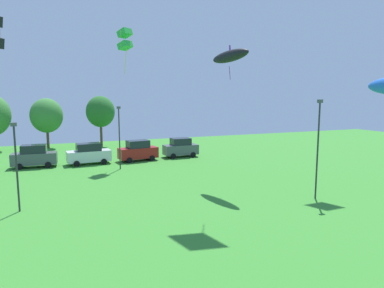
% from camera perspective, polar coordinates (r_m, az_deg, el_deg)
% --- Properties ---
extents(kite_flying_8, '(1.80, 4.43, 2.73)m').
position_cam_1_polar(kite_flying_8, '(28.81, 6.35, 14.35)').
color(kite_flying_8, black).
extents(kite_flying_9, '(1.69, 1.73, 4.74)m').
position_cam_1_polar(kite_flying_9, '(38.55, -11.12, 16.74)').
color(kite_flying_9, green).
extents(parked_car_leftmost, '(4.53, 2.22, 2.37)m').
position_cam_1_polar(parked_car_leftmost, '(39.32, -24.80, -1.87)').
color(parked_car_leftmost, '#4C5156').
rests_on(parked_car_leftmost, ground).
extents(parked_car_second_from_left, '(4.68, 2.23, 2.31)m').
position_cam_1_polar(parked_car_second_from_left, '(39.08, -16.82, -1.57)').
color(parked_car_second_from_left, silver).
rests_on(parked_car_second_from_left, ground).
extents(parked_car_third_from_left, '(4.58, 2.32, 2.38)m').
position_cam_1_polar(parked_car_third_from_left, '(39.81, -8.98, -1.11)').
color(parked_car_third_from_left, maroon).
rests_on(parked_car_third_from_left, ground).
extents(parked_car_rightmost_in_row, '(4.16, 2.03, 2.33)m').
position_cam_1_polar(parked_car_rightmost_in_row, '(41.92, -1.91, -0.60)').
color(parked_car_rightmost_in_row, '#4C5156').
rests_on(parked_car_rightmost_in_row, ground).
extents(light_post_1, '(0.36, 0.20, 5.74)m').
position_cam_1_polar(light_post_1, '(24.30, -27.25, -2.63)').
color(light_post_1, '#2D2D33').
rests_on(light_post_1, ground).
extents(light_post_2, '(0.36, 0.20, 7.14)m').
position_cam_1_polar(light_post_2, '(25.88, 20.25, -0.04)').
color(light_post_2, '#2D2D33').
rests_on(light_post_2, ground).
extents(light_post_3, '(0.36, 0.20, 6.38)m').
position_cam_1_polar(light_post_3, '(35.20, -12.02, 1.61)').
color(light_post_3, '#2D2D33').
rests_on(light_post_3, ground).
extents(treeline_tree_2, '(4.44, 4.44, 7.13)m').
position_cam_1_polar(treeline_tree_2, '(52.91, -23.08, 4.37)').
color(treeline_tree_2, brown).
rests_on(treeline_tree_2, ground).
extents(treeline_tree_3, '(4.13, 4.13, 7.45)m').
position_cam_1_polar(treeline_tree_3, '(51.98, -15.02, 5.22)').
color(treeline_tree_3, brown).
rests_on(treeline_tree_3, ground).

